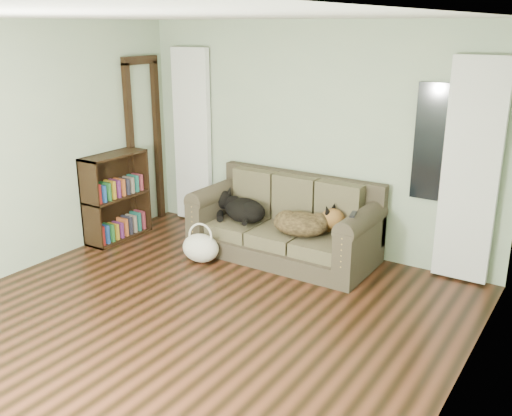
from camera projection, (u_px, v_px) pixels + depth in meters
The scene contains 14 objects.
floor at pixel (174, 331), 4.95m from camera, with size 5.00×5.00×0.00m, color black.
ceiling at pixel (159, 16), 4.15m from camera, with size 5.00×5.00×0.00m, color white.
wall_back at pixel (312, 138), 6.55m from camera, with size 4.50×0.04×2.60m, color #ABBF9D.
wall_right at pixel (454, 243), 3.39m from camera, with size 0.04×5.00×2.60m, color #ABBF9D.
curtain_left at pixel (192, 137), 7.41m from camera, with size 0.55×0.08×2.25m, color white.
curtain_right at pixel (470, 173), 5.61m from camera, with size 0.55×0.08×2.25m, color white.
window_pane at pixel (439, 143), 5.75m from camera, with size 0.50×0.03×1.20m, color black.
door_casing at pixel (145, 145), 7.40m from camera, with size 0.07×0.60×2.10m, color black.
sofa at pixel (283, 219), 6.42m from camera, with size 2.08×0.90×0.85m, color #302B20.
dog_black_lab at pixel (242, 209), 6.68m from camera, with size 0.62×0.43×0.26m, color black.
dog_shepherd at pixel (305, 223), 6.19m from camera, with size 0.64×0.45×0.28m, color black.
tv_remote at pixel (353, 214), 5.71m from camera, with size 0.05×0.16×0.02m, color black.
tote_bag at pixel (201, 248), 6.37m from camera, with size 0.44×0.34×0.32m, color beige.
bookshelf at pixel (116, 199), 6.99m from camera, with size 0.32×0.85×1.07m, color black.
Camera 1 is at (2.97, -3.30, 2.54)m, focal length 40.00 mm.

